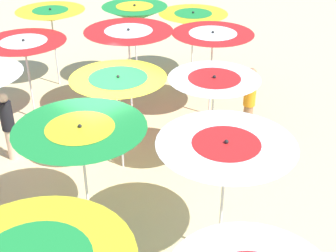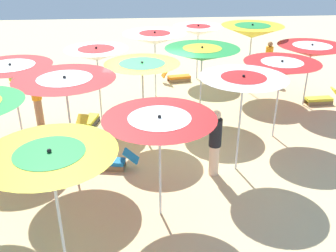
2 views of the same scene
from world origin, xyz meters
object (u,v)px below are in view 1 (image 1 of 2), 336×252
Objects in this scene: beach_umbrella_1 at (25,49)px; beach_umbrella_6 at (129,37)px; beach_umbrella_10 at (193,19)px; beach_umbrella_13 at (226,154)px; beach_umbrella_7 at (118,84)px; beachgoer_2 at (249,101)px; beach_umbrella_12 at (214,86)px; lounger_2 at (109,122)px; lounger_3 at (200,146)px; beach_umbrella_5 at (135,13)px; beachgoer_1 at (8,125)px; beach_umbrella_8 at (81,137)px; beach_umbrella_0 at (51,15)px; beach_umbrella_11 at (213,39)px.

beach_umbrella_1 is 2.69m from beach_umbrella_6.
beach_umbrella_13 reaches higher than beach_umbrella_10.
beach_umbrella_7 is 1.24× the size of beachgoer_2.
beach_umbrella_12 is 1.87× the size of lounger_2.
beach_umbrella_7 reaches higher than lounger_3.
beach_umbrella_10 is at bearing -116.11° from beach_umbrella_5.
beach_umbrella_1 is 1.34× the size of beachgoer_1.
beach_umbrella_8 reaches higher than lounger_2.
beach_umbrella_0 reaches higher than beachgoer_1.
beach_umbrella_7 is at bearing -55.41° from beach_umbrella_8.
beach_umbrella_0 is 1.90× the size of lounger_3.
beach_umbrella_11 reaches higher than beach_umbrella_10.
beach_umbrella_0 reaches higher than beach_umbrella_1.
beach_umbrella_0 reaches higher than lounger_3.
beach_umbrella_0 is 0.97× the size of beach_umbrella_6.
beach_umbrella_8 is 1.27× the size of beachgoer_2.
beach_umbrella_12 is at bearing 178.94° from beach_umbrella_0.
beach_umbrella_5 is 1.02× the size of beach_umbrella_6.
beach_umbrella_0 is at bearing 5.06° from beach_umbrella_6.
beach_umbrella_12 is (-0.22, -3.19, 0.01)m from beach_umbrella_8.
beach_umbrella_10 is 4.89m from lounger_3.
beach_umbrella_10 reaches higher than beachgoer_2.
beach_umbrella_1 is at bearing 47.81° from beachgoer_1.
beach_umbrella_8 is at bearing 131.53° from beach_umbrella_5.
beach_umbrella_5 is at bearing -21.71° from beach_umbrella_12.
beach_umbrella_0 is at bearing -16.41° from beach_umbrella_7.
beach_umbrella_6 is 2.48m from beach_umbrella_7.
beach_umbrella_5 is (-0.30, -3.47, 0.28)m from beach_umbrella_1.
beach_umbrella_0 reaches higher than beach_umbrella_11.
beach_umbrella_5 is 4.55m from beach_umbrella_7.
beach_umbrella_13 is at bearing 134.93° from beach_umbrella_12.
beachgoer_1 is at bearing -3.27° from beach_umbrella_8.
beach_umbrella_0 is 1.11× the size of beach_umbrella_10.
beach_umbrella_13 is 3.85m from lounger_3.
beachgoer_2 is at bearing 174.21° from beach_umbrella_11.
beach_umbrella_5 reaches higher than beach_umbrella_0.
beach_umbrella_8 is at bearing 152.10° from beach_umbrella_0.
beach_umbrella_7 is 3.58m from beachgoer_2.
beach_umbrella_7 is 1.36× the size of beachgoer_1.
beach_umbrella_7 is 0.98× the size of beach_umbrella_12.
beach_umbrella_0 is 1.93× the size of lounger_2.
beachgoer_2 is at bearing -30.99° from beachgoer_1.
lounger_3 is at bearing -41.81° from beach_umbrella_13.
beach_umbrella_0 is 1.32× the size of beachgoer_2.
beach_umbrella_13 is (-3.65, 3.87, -0.05)m from beach_umbrella_11.
beach_umbrella_13 is at bearing 133.31° from beach_umbrella_11.
beach_umbrella_0 is at bearing 52.90° from beach_umbrella_10.
beach_umbrella_13 is (-1.86, 1.86, 0.03)m from beach_umbrella_12.
beach_umbrella_12 is 4.84m from beachgoer_1.
beach_umbrella_13 reaches higher than lounger_2.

